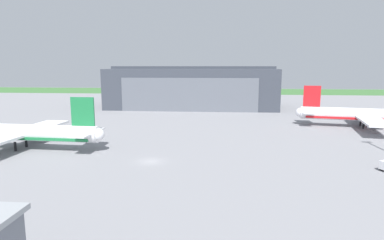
# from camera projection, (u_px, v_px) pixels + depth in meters

# --- Properties ---
(ground_plane) EXTENTS (440.00, 440.00, 0.00)m
(ground_plane) POSITION_uv_depth(u_px,v_px,m) (151.00, 162.00, 67.94)
(ground_plane) COLOR gray
(grass_field_strip) EXTENTS (440.00, 56.00, 0.08)m
(grass_field_strip) POSITION_uv_depth(u_px,v_px,m) (202.00, 91.00, 253.96)
(grass_field_strip) COLOR #3D7037
(grass_field_strip) RESTS_ON ground_plane
(maintenance_hangar) EXTENTS (76.28, 37.04, 19.07)m
(maintenance_hangar) POSITION_uv_depth(u_px,v_px,m) (193.00, 87.00, 157.65)
(maintenance_hangar) COLOR #383D47
(maintenance_hangar) RESTS_ON ground_plane
(airliner_far_right) EXTENTS (43.47, 39.21, 12.99)m
(airliner_far_right) POSITION_uv_depth(u_px,v_px,m) (368.00, 115.00, 103.99)
(airliner_far_right) COLOR silver
(airliner_far_right) RESTS_ON ground_plane
(airliner_near_right) EXTENTS (45.02, 36.81, 12.45)m
(airliner_near_right) POSITION_uv_depth(u_px,v_px,m) (14.00, 133.00, 77.77)
(airliner_near_right) COLOR white
(airliner_near_right) RESTS_ON ground_plane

